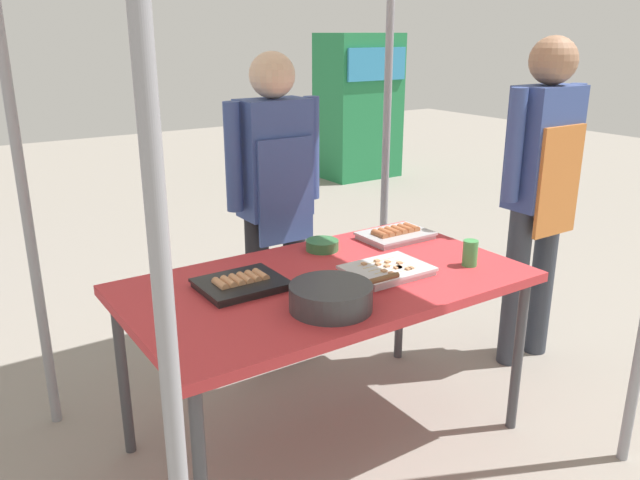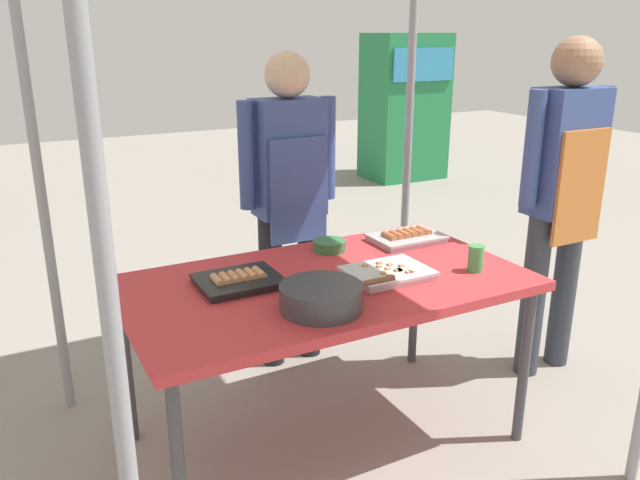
# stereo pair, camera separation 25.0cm
# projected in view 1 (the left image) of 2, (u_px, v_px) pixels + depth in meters

# --- Properties ---
(ground_plane) EXTENTS (18.00, 18.00, 0.00)m
(ground_plane) POSITION_uv_depth(u_px,v_px,m) (326.00, 438.00, 2.79)
(ground_plane) COLOR gray
(stall_table) EXTENTS (1.60, 0.90, 0.75)m
(stall_table) POSITION_uv_depth(u_px,v_px,m) (327.00, 291.00, 2.57)
(stall_table) COLOR #C63338
(stall_table) RESTS_ON ground
(tray_grilled_sausages) EXTENTS (0.32, 0.27, 0.05)m
(tray_grilled_sausages) POSITION_uv_depth(u_px,v_px,m) (241.00, 284.00, 2.45)
(tray_grilled_sausages) COLOR black
(tray_grilled_sausages) RESTS_ON stall_table
(tray_meat_skewers) EXTENTS (0.33, 0.26, 0.04)m
(tray_meat_skewers) POSITION_uv_depth(u_px,v_px,m) (387.00, 270.00, 2.60)
(tray_meat_skewers) COLOR silver
(tray_meat_skewers) RESTS_ON stall_table
(tray_pork_links) EXTENTS (0.33, 0.23, 0.06)m
(tray_pork_links) POSITION_uv_depth(u_px,v_px,m) (396.00, 235.00, 3.04)
(tray_pork_links) COLOR #ADADB2
(tray_pork_links) RESTS_ON stall_table
(cooking_wok) EXTENTS (0.46, 0.30, 0.09)m
(cooking_wok) POSITION_uv_depth(u_px,v_px,m) (331.00, 296.00, 2.26)
(cooking_wok) COLOR #38383A
(cooking_wok) RESTS_ON stall_table
(condiment_bowl) EXTENTS (0.15, 0.15, 0.05)m
(condiment_bowl) POSITION_uv_depth(u_px,v_px,m) (322.00, 245.00, 2.88)
(condiment_bowl) COLOR #33723F
(condiment_bowl) RESTS_ON stall_table
(drink_cup_near_edge) EXTENTS (0.06, 0.06, 0.11)m
(drink_cup_near_edge) POSITION_uv_depth(u_px,v_px,m) (470.00, 253.00, 2.68)
(drink_cup_near_edge) COLOR #3F994C
(drink_cup_near_edge) RESTS_ON stall_table
(vendor_woman) EXTENTS (0.52, 0.23, 1.61)m
(vendor_woman) POSITION_uv_depth(u_px,v_px,m) (275.00, 188.00, 3.17)
(vendor_woman) COLOR black
(vendor_woman) RESTS_ON ground
(customer_nearby) EXTENTS (0.52, 0.23, 1.68)m
(customer_nearby) POSITION_uv_depth(u_px,v_px,m) (541.00, 177.00, 3.18)
(customer_nearby) COLOR #333842
(customer_nearby) RESTS_ON ground
(neighbor_stall_right) EXTENTS (0.90, 0.67, 1.68)m
(neighbor_stall_right) POSITION_uv_depth(u_px,v_px,m) (358.00, 106.00, 7.59)
(neighbor_stall_right) COLOR #237F47
(neighbor_stall_right) RESTS_ON ground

